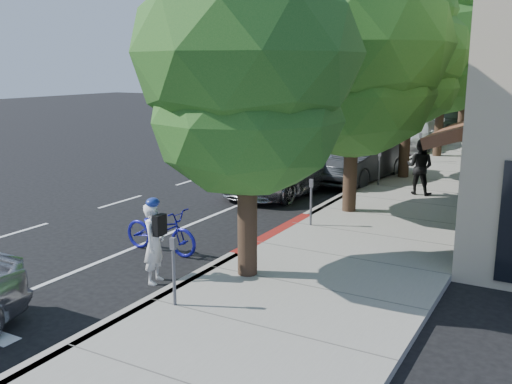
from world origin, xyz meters
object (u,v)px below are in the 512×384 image
Objects in this scene: cyclist at (154,243)px; pedestrian at (420,167)px; street_tree_1 at (355,48)px; dark_sedan at (360,159)px; street_tree_0 at (247,59)px; silver_suv at (284,171)px; street_tree_5 at (482,60)px; dark_suv_far at (453,120)px; street_tree_3 at (445,44)px; street_tree_4 at (467,54)px; white_pickup at (415,135)px; street_tree_2 at (410,54)px; bicycle at (161,230)px.

cyclist is 0.90× the size of pedestrian.
street_tree_1 is 6.53m from dark_sedan.
street_tree_0 reaches higher than silver_suv.
street_tree_5 is 1.58× the size of dark_suv_far.
dark_sedan is at bearing -94.21° from street_tree_5.
street_tree_3 is at bearing 90.00° from street_tree_0.
street_tree_3 is 1.67× the size of dark_sedan.
street_tree_3 is 1.61× the size of silver_suv.
street_tree_1 is 1.02× the size of street_tree_4.
dark_sedan is at bearing 105.64° from street_tree_1.
street_tree_4 is 1.02× the size of street_tree_5.
street_tree_4 is at bearing -90.00° from street_tree_5.
street_tree_0 is at bearing -71.41° from cyclist.
white_pickup is at bearing 89.72° from silver_suv.
street_tree_0 is at bearing -90.00° from street_tree_1.
street_tree_3 is at bearing -90.00° from street_tree_5.
street_tree_1 reaches higher than cyclist.
street_tree_3 is (0.00, 12.00, 0.50)m from street_tree_1.
white_pickup is (-1.66, -3.53, -4.17)m from street_tree_4.
street_tree_2 reaches higher than dark_suv_far.
bicycle is (-2.70, -17.43, -4.78)m from street_tree_3.
street_tree_1 is at bearing -90.00° from street_tree_3.
street_tree_5 is 4.19× the size of pedestrian.
street_tree_4 reaches higher than pedestrian.
bicycle is 0.40× the size of dark_sedan.
street_tree_2 is at bearing -78.71° from white_pickup.
street_tree_1 is at bearing -83.25° from white_pickup.
white_pickup is (-1.66, 8.47, -3.99)m from street_tree_2.
bicycle is (-2.70, -29.43, -4.10)m from street_tree_5.
pedestrian is (1.26, -8.76, -4.25)m from street_tree_3.
dark_sedan is (0.20, 12.00, 0.02)m from cyclist.
cyclist is 30.22m from dark_suv_far.
street_tree_1 is 4.36× the size of pedestrian.
street_tree_0 is at bearing 86.63° from pedestrian.
street_tree_4 is (0.00, 6.00, -0.37)m from street_tree_3.
pedestrian is (2.86, 10.24, 0.24)m from cyclist.
dark_suv_far is 2.65× the size of pedestrian.
pedestrian reaches higher than silver_suv.
street_tree_3 is at bearing 85.25° from dark_sedan.
street_tree_2 is 9.50m from white_pickup.
white_pickup reaches higher than bicycle.
white_pickup is at bearing 101.07° from street_tree_2.
silver_suv is at bearing -111.96° from dark_sedan.
pedestrian is at bearing -74.81° from dark_suv_far.
cyclist is (-1.60, -1.00, -3.64)m from street_tree_0.
bicycle is 1.13× the size of pedestrian.
street_tree_1 reaches higher than street_tree_5.
street_tree_4 reaches higher than cyclist.
street_tree_4 is (0.00, 24.00, 0.48)m from street_tree_0.
street_tree_1 is 24.00m from street_tree_5.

